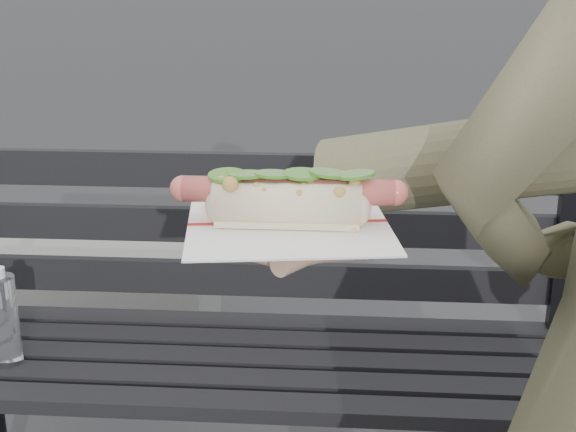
{
  "coord_description": "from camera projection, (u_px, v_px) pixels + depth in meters",
  "views": [
    {
      "loc": [
        0.08,
        -0.68,
        1.28
      ],
      "look_at": [
        0.03,
        0.04,
        1.05
      ],
      "focal_mm": 50.0,
      "sensor_mm": 36.0,
      "label": 1
    }
  ],
  "objects": [
    {
      "name": "concrete_block",
      "position": [
        30.0,
        304.0,
        2.64
      ],
      "size": [
        1.2,
        0.4,
        0.4
      ],
      "primitive_type": "cube",
      "color": "slate",
      "rests_on": "ground"
    },
    {
      "name": "held_hotdog",
      "position": [
        492.0,
        167.0,
        0.81
      ],
      "size": [
        0.64,
        0.32,
        0.2
      ],
      "color": "#504E35"
    },
    {
      "name": "park_bench",
      "position": [
        252.0,
        323.0,
        1.75
      ],
      "size": [
        1.5,
        0.44,
        0.88
      ],
      "color": "black",
      "rests_on": "ground"
    }
  ]
}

